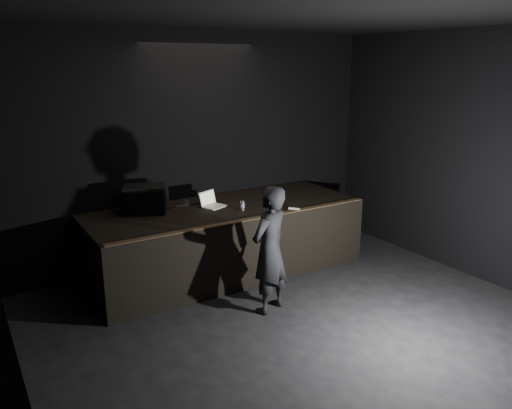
{
  "coord_description": "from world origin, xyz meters",
  "views": [
    {
      "loc": [
        -3.28,
        -3.45,
        3.01
      ],
      "look_at": [
        0.26,
        2.3,
        1.1
      ],
      "focal_mm": 35.0,
      "sensor_mm": 36.0,
      "label": 1
    }
  ],
  "objects": [
    {
      "name": "riser_lip",
      "position": [
        0.0,
        2.02,
        1.01
      ],
      "size": [
        3.92,
        0.1,
        0.01
      ],
      "primitive_type": "cube",
      "color": "brown",
      "rests_on": "stage_riser"
    },
    {
      "name": "ground",
      "position": [
        0.0,
        0.0,
        0.0
      ],
      "size": [
        7.0,
        7.0,
        0.0
      ],
      "primitive_type": "plane",
      "color": "black",
      "rests_on": "ground"
    },
    {
      "name": "laptop",
      "position": [
        -0.16,
        2.85,
        1.06
      ],
      "size": [
        0.4,
        0.38,
        0.22
      ],
      "rotation": [
        0.0,
        0.0,
        0.38
      ],
      "color": "silver",
      "rests_on": "stage_riser"
    },
    {
      "name": "person",
      "position": [
        -0.13,
        1.34,
        0.81
      ],
      "size": [
        0.69,
        0.58,
        1.62
      ],
      "primitive_type": "imported",
      "rotation": [
        0.0,
        0.0,
        3.52
      ],
      "color": "black",
      "rests_on": "ground"
    },
    {
      "name": "beer_can",
      "position": [
        0.12,
        2.43,
        1.07
      ],
      "size": [
        0.06,
        0.06,
        0.14
      ],
      "color": "silver",
      "rests_on": "stage_riser"
    },
    {
      "name": "stage_monitor",
      "position": [
        -1.08,
        3.07,
        1.19
      ],
      "size": [
        0.68,
        0.61,
        0.38
      ],
      "rotation": [
        0.0,
        0.0,
        -0.43
      ],
      "color": "black",
      "rests_on": "stage_riser"
    },
    {
      "name": "cable",
      "position": [
        -0.55,
        3.09,
        1.01
      ],
      "size": [
        0.96,
        0.05,
        0.02
      ],
      "primitive_type": "cylinder",
      "rotation": [
        0.0,
        1.57,
        0.04
      ],
      "color": "black",
      "rests_on": "stage_riser"
    },
    {
      "name": "stage_riser",
      "position": [
        0.0,
        2.73,
        0.5
      ],
      "size": [
        4.0,
        1.5,
        1.0
      ],
      "primitive_type": "cube",
      "color": "black",
      "rests_on": "ground"
    },
    {
      "name": "plastic_cup",
      "position": [
        -0.46,
        3.08,
        1.05
      ],
      "size": [
        0.08,
        0.08,
        0.1
      ],
      "primitive_type": "cylinder",
      "color": "white",
      "rests_on": "stage_riser"
    },
    {
      "name": "wii_remote",
      "position": [
        0.77,
        2.08,
        1.01
      ],
      "size": [
        0.12,
        0.15,
        0.03
      ],
      "primitive_type": "cube",
      "rotation": [
        0.0,
        0.0,
        0.63
      ],
      "color": "white",
      "rests_on": "stage_riser"
    },
    {
      "name": "room_walls",
      "position": [
        0.0,
        0.0,
        2.02
      ],
      "size": [
        6.1,
        7.1,
        3.52
      ],
      "color": "black",
      "rests_on": "ground"
    }
  ]
}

